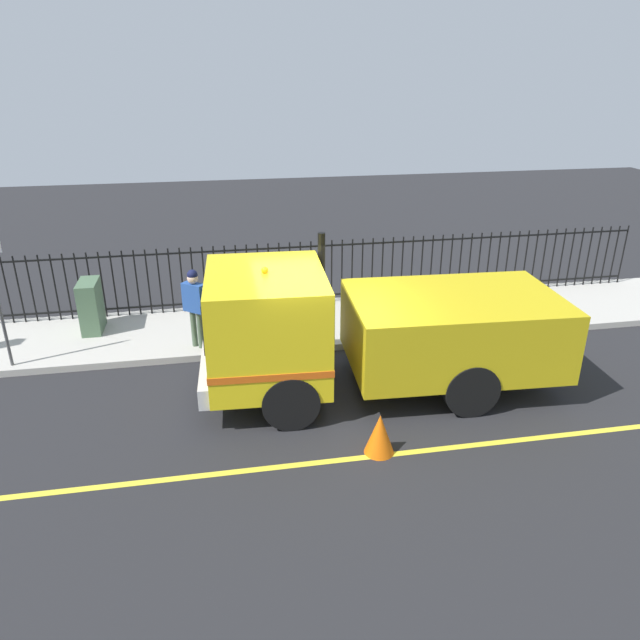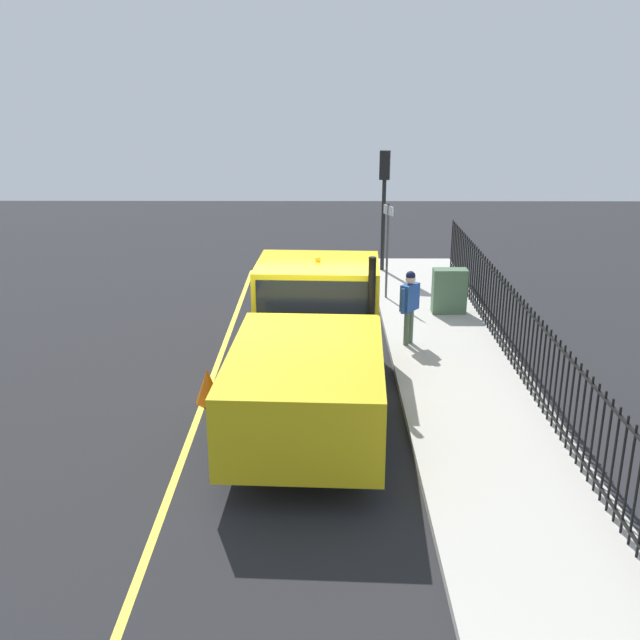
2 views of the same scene
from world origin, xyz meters
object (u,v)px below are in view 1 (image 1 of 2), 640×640
Objects in this scene: worker_standing at (195,300)px; utility_cabinet at (91,306)px; work_truck at (355,326)px; traffic_cone at (380,434)px.

worker_standing is 2.65m from utility_cabinet.
work_truck is 3.53m from worker_standing.
worker_standing is at bearing 34.36° from traffic_cone.
traffic_cone is at bearing -136.53° from utility_cabinet.
work_truck is 9.77× the size of traffic_cone.
worker_standing is at bearing 56.50° from work_truck.
utility_cabinet is at bearing -169.61° from worker_standing.
worker_standing is 5.00m from traffic_cone.
utility_cabinet is at bearing 59.51° from work_truck.
traffic_cone is (-5.34, -5.06, -0.38)m from utility_cabinet.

